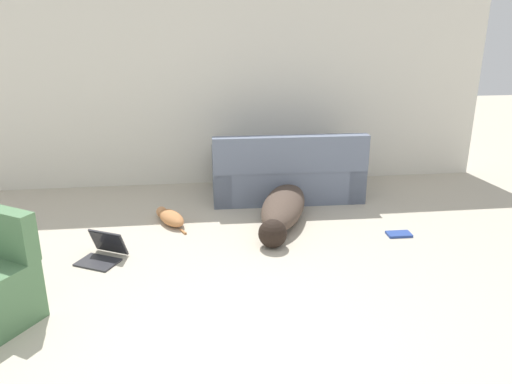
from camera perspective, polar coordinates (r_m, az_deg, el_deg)
The scene contains 7 objects.
ground_plane at distance 3.39m, azimuth -3.01°, elevation -17.15°, with size 20.00×20.00×0.00m, color #BCB29E.
wall_back at distance 6.20m, azimuth -5.62°, elevation 12.41°, with size 6.99×0.06×2.54m.
couch at distance 5.88m, azimuth 3.44°, elevation 1.96°, with size 1.73×0.89×0.80m.
dog at distance 5.15m, azimuth 3.05°, elevation -1.91°, with size 0.78×1.69×0.30m.
cat at distance 5.21m, azimuth -9.77°, elevation -2.86°, with size 0.37×0.59×0.13m.
laptop_open at distance 4.60m, azimuth -16.99°, elevation -6.39°, with size 0.46×0.46×0.24m.
book_blue at distance 5.07m, azimuth 16.02°, elevation -4.65°, with size 0.23×0.14×0.02m.
Camera 1 is at (-0.17, -2.72, 2.01)m, focal length 35.00 mm.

